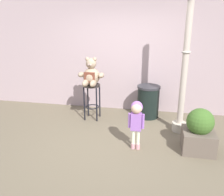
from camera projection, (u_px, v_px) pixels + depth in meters
ground_plane at (108, 145)px, 4.41m from camera, size 24.00×24.00×0.00m
building_wall at (125, 39)px, 5.79m from camera, size 7.27×0.30×3.48m
bar_stool_with_teddy at (92, 95)px, 5.41m from camera, size 0.38×0.38×0.81m
teddy_bear at (91, 75)px, 5.24m from camera, size 0.58×0.52×0.61m
child_walking at (136, 115)px, 4.08m from camera, size 0.28×0.22×0.89m
trash_bin at (148, 101)px, 5.57m from camera, size 0.53×0.53×0.75m
lamppost at (184, 79)px, 4.63m from camera, size 0.30×0.30×2.79m
planter_with_shrub at (199, 132)px, 4.12m from camera, size 0.54×0.54×0.78m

